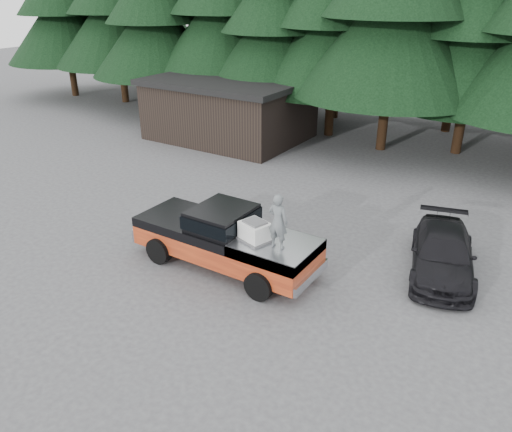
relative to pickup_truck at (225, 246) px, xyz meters
The scene contains 7 objects.
ground 1.10m from the pickup_truck, 20.24° to the right, with size 120.00×120.00×0.00m, color #464749.
pickup_truck is the anchor object (origin of this frame).
truck_cab 0.97m from the pickup_truck, behind, with size 1.66×1.90×0.59m, color black.
air_compressor 1.55m from the pickup_truck, 10.54° to the right, with size 0.78×0.65×0.53m, color white.
man_on_bed 2.47m from the pickup_truck, ahead, with size 0.58×0.38×1.59m, color slate.
parked_car 6.54m from the pickup_truck, 29.39° to the left, with size 1.79×4.39×1.28m, color black.
utility_building 14.31m from the pickup_truck, 124.97° to the left, with size 8.40×6.40×3.30m.
Camera 1 is at (7.25, -10.48, 7.97)m, focal length 35.00 mm.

